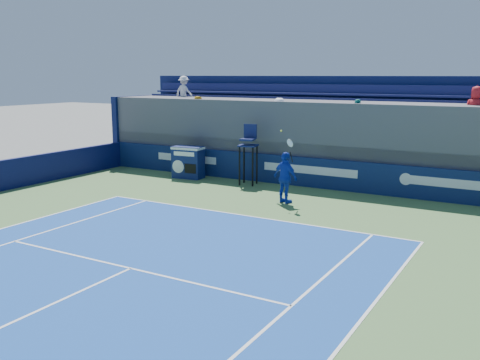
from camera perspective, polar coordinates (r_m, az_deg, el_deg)
The scene contains 5 objects.
back_hoarding at distance 21.61m, azimuth 7.46°, elevation 0.80°, with size 20.40×0.21×1.20m.
match_clock at distance 23.40m, azimuth -5.55°, elevation 1.99°, with size 1.39×0.86×1.40m.
umpire_chair at distance 21.79m, azimuth 0.92°, elevation 3.45°, with size 0.82×0.82×2.48m.
tennis_player at distance 18.75m, azimuth 4.86°, elevation 0.26°, with size 1.15×0.77×2.57m.
stadium_seating at distance 23.33m, azimuth 9.45°, elevation 4.59°, with size 21.00×4.05×4.40m.
Camera 1 is at (8.14, -2.55, 4.46)m, focal length 40.00 mm.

